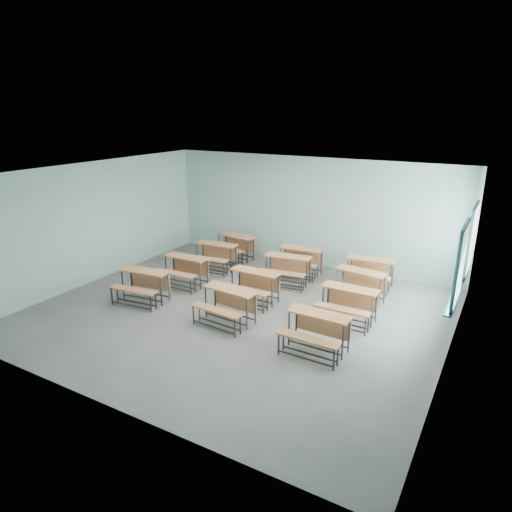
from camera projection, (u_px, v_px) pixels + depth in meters
The scene contains 13 objects.
room at pixel (241, 247), 10.08m from camera, with size 9.04×8.04×3.24m.
desk_unit_r0c0 at pixel (142, 281), 11.04m from camera, with size 1.31×0.95×0.77m.
desk_unit_r0c1 at pixel (227, 301), 9.93m from camera, with size 1.29×0.92×0.77m.
desk_unit_r0c2 at pixel (316, 327), 8.74m from camera, with size 1.25×0.85×0.77m.
desk_unit_r1c0 at pixel (184, 266), 12.08m from camera, with size 1.24×0.84×0.77m.
desk_unit_r1c1 at pixel (253, 282), 11.02m from camera, with size 1.24×0.84×0.77m.
desk_unit_r1c2 at pixel (348, 300), 9.98m from camera, with size 1.23×0.83×0.77m.
desk_unit_r2c0 at pixel (214, 253), 13.23m from camera, with size 1.29×0.92×0.77m.
desk_unit_r2c1 at pixel (287, 266), 12.13m from camera, with size 1.33×0.98×0.77m.
desk_unit_r2c2 at pixel (359, 281), 11.04m from camera, with size 1.33×0.98×0.77m.
desk_unit_r3c0 at pixel (234, 244), 14.12m from camera, with size 1.31×0.96×0.77m.
desk_unit_r3c1 at pixel (300, 257), 12.83m from camera, with size 1.29×0.91×0.77m.
desk_unit_r3c2 at pixel (369, 269), 11.92m from camera, with size 1.28×0.90×0.77m.
Camera 1 is at (5.14, -8.19, 4.53)m, focal length 32.00 mm.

